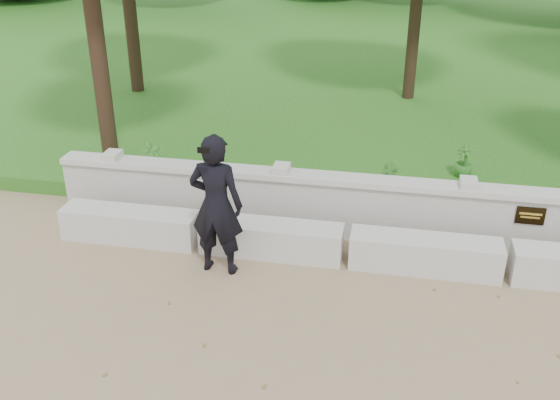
{
  "coord_description": "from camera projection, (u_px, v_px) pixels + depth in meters",
  "views": [
    {
      "loc": [
        -1.48,
        -5.16,
        4.3
      ],
      "look_at": [
        -2.81,
        1.54,
        0.99
      ],
      "focal_mm": 40.0,
      "sensor_mm": 36.0,
      "label": 1
    }
  ],
  "objects": [
    {
      "name": "parapet_wall",
      "position": [
        503.0,
        219.0,
        8.27
      ],
      "size": [
        12.5,
        0.35,
        0.9
      ],
      "color": "beige",
      "rests_on": "ground"
    },
    {
      "name": "shrub_a",
      "position": [
        153.0,
        162.0,
        9.74
      ],
      "size": [
        0.37,
        0.42,
        0.67
      ],
      "primitive_type": "imported",
      "rotation": [
        0.0,
        0.0,
        1.11
      ],
      "color": "#357327",
      "rests_on": "lawn"
    },
    {
      "name": "man_main",
      "position": [
        216.0,
        205.0,
        7.63
      ],
      "size": [
        0.69,
        0.62,
        1.84
      ],
      "color": "black",
      "rests_on": "ground"
    },
    {
      "name": "lawn",
      "position": [
        455.0,
        55.0,
        18.48
      ],
      "size": [
        40.0,
        22.0,
        0.25
      ],
      "primitive_type": "cube",
      "color": "#195E17",
      "rests_on": "ground"
    },
    {
      "name": "shrub_b",
      "position": [
        387.0,
        183.0,
        9.12
      ],
      "size": [
        0.36,
        0.4,
        0.61
      ],
      "primitive_type": "imported",
      "rotation": [
        0.0,
        0.0,
        1.87
      ],
      "color": "#357327",
      "rests_on": "lawn"
    },
    {
      "name": "concrete_bench",
      "position": [
        507.0,
        262.0,
        7.76
      ],
      "size": [
        11.9,
        0.45,
        0.45
      ],
      "color": "beige",
      "rests_on": "ground"
    },
    {
      "name": "shrub_d",
      "position": [
        464.0,
        161.0,
        9.96
      ],
      "size": [
        0.4,
        0.41,
        0.54
      ],
      "primitive_type": "imported",
      "rotation": [
        0.0,
        0.0,
        5.35
      ],
      "color": "#357327",
      "rests_on": "lawn"
    },
    {
      "name": "ground",
      "position": [
        527.0,
        380.0,
        6.18
      ],
      "size": [
        80.0,
        80.0,
        0.0
      ],
      "primitive_type": "plane",
      "color": "#8E7857",
      "rests_on": "ground"
    }
  ]
}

